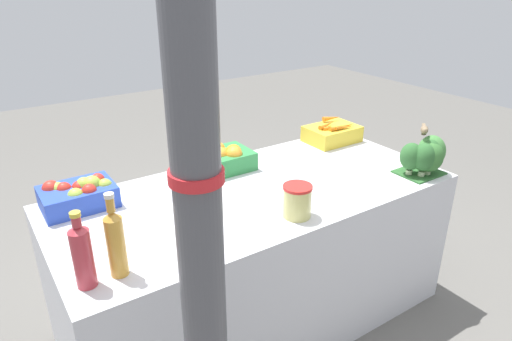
{
  "coord_description": "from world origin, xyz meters",
  "views": [
    {
      "loc": [
        -1.07,
        -1.6,
        1.71
      ],
      "look_at": [
        0.0,
        0.0,
        0.85
      ],
      "focal_mm": 32.0,
      "sensor_mm": 36.0,
      "label": 1
    }
  ],
  "objects_px": {
    "orange_crate": "(223,158)",
    "broccoli_pile": "(426,155)",
    "carrot_crate": "(332,133)",
    "juice_bottle_ruby": "(82,255)",
    "pickle_jar": "(297,201)",
    "sparrow_bird": "(425,130)",
    "support_pole": "(199,219)",
    "juice_bottle_amber": "(116,241)",
    "apple_crate": "(78,194)"
  },
  "relations": [
    {
      "from": "broccoli_pile",
      "to": "pickle_jar",
      "type": "xyz_separation_m",
      "value": [
        -0.8,
        0.03,
        -0.03
      ]
    },
    {
      "from": "apple_crate",
      "to": "pickle_jar",
      "type": "relative_size",
      "value": 2.16
    },
    {
      "from": "carrot_crate",
      "to": "pickle_jar",
      "type": "distance_m",
      "value": 0.95
    },
    {
      "from": "carrot_crate",
      "to": "juice_bottle_amber",
      "type": "height_order",
      "value": "juice_bottle_amber"
    },
    {
      "from": "support_pole",
      "to": "carrot_crate",
      "type": "distance_m",
      "value": 1.77
    },
    {
      "from": "juice_bottle_ruby",
      "to": "pickle_jar",
      "type": "height_order",
      "value": "juice_bottle_ruby"
    },
    {
      "from": "support_pole",
      "to": "orange_crate",
      "type": "bearing_deg",
      "value": 57.73
    },
    {
      "from": "pickle_jar",
      "to": "carrot_crate",
      "type": "bearing_deg",
      "value": 38.69
    },
    {
      "from": "apple_crate",
      "to": "broccoli_pile",
      "type": "height_order",
      "value": "broccoli_pile"
    },
    {
      "from": "apple_crate",
      "to": "sparrow_bird",
      "type": "xyz_separation_m",
      "value": [
        1.54,
        -0.58,
        0.17
      ]
    },
    {
      "from": "carrot_crate",
      "to": "sparrow_bird",
      "type": "height_order",
      "value": "sparrow_bird"
    },
    {
      "from": "support_pole",
      "to": "pickle_jar",
      "type": "distance_m",
      "value": 0.86
    },
    {
      "from": "broccoli_pile",
      "to": "orange_crate",
      "type": "bearing_deg",
      "value": 142.39
    },
    {
      "from": "support_pole",
      "to": "broccoli_pile",
      "type": "relative_size",
      "value": 9.72
    },
    {
      "from": "orange_crate",
      "to": "support_pole",
      "type": "bearing_deg",
      "value": -122.27
    },
    {
      "from": "support_pole",
      "to": "juice_bottle_ruby",
      "type": "relative_size",
      "value": 8.4
    },
    {
      "from": "support_pole",
      "to": "orange_crate",
      "type": "xyz_separation_m",
      "value": [
        0.65,
        1.03,
        -0.34
      ]
    },
    {
      "from": "apple_crate",
      "to": "carrot_crate",
      "type": "bearing_deg",
      "value": -0.14
    },
    {
      "from": "pickle_jar",
      "to": "broccoli_pile",
      "type": "bearing_deg",
      "value": -1.85
    },
    {
      "from": "carrot_crate",
      "to": "sparrow_bird",
      "type": "xyz_separation_m",
      "value": [
        0.06,
        -0.58,
        0.17
      ]
    },
    {
      "from": "pickle_jar",
      "to": "sparrow_bird",
      "type": "distance_m",
      "value": 0.82
    },
    {
      "from": "carrot_crate",
      "to": "broccoli_pile",
      "type": "bearing_deg",
      "value": -84.96
    },
    {
      "from": "apple_crate",
      "to": "juice_bottle_ruby",
      "type": "relative_size",
      "value": 1.11
    },
    {
      "from": "pickle_jar",
      "to": "juice_bottle_amber",
      "type": "bearing_deg",
      "value": 178.31
    },
    {
      "from": "pickle_jar",
      "to": "sparrow_bird",
      "type": "xyz_separation_m",
      "value": [
        0.81,
        0.01,
        0.16
      ]
    },
    {
      "from": "orange_crate",
      "to": "broccoli_pile",
      "type": "xyz_separation_m",
      "value": [
        0.81,
        -0.62,
        0.04
      ]
    },
    {
      "from": "broccoli_pile",
      "to": "apple_crate",
      "type": "bearing_deg",
      "value": 157.88
    },
    {
      "from": "apple_crate",
      "to": "juice_bottle_ruby",
      "type": "xyz_separation_m",
      "value": [
        -0.12,
        -0.58,
        0.06
      ]
    },
    {
      "from": "support_pole",
      "to": "apple_crate",
      "type": "relative_size",
      "value": 7.55
    },
    {
      "from": "pickle_jar",
      "to": "juice_bottle_ruby",
      "type": "bearing_deg",
      "value": 178.53
    },
    {
      "from": "support_pole",
      "to": "pickle_jar",
      "type": "relative_size",
      "value": 16.27
    },
    {
      "from": "orange_crate",
      "to": "juice_bottle_amber",
      "type": "relative_size",
      "value": 0.99
    },
    {
      "from": "sparrow_bird",
      "to": "juice_bottle_ruby",
      "type": "bearing_deg",
      "value": -41.78
    },
    {
      "from": "broccoli_pile",
      "to": "juice_bottle_ruby",
      "type": "bearing_deg",
      "value": 178.35
    },
    {
      "from": "support_pole",
      "to": "juice_bottle_amber",
      "type": "bearing_deg",
      "value": 101.21
    },
    {
      "from": "apple_crate",
      "to": "juice_bottle_amber",
      "type": "relative_size",
      "value": 0.99
    },
    {
      "from": "apple_crate",
      "to": "pickle_jar",
      "type": "bearing_deg",
      "value": -39.04
    },
    {
      "from": "apple_crate",
      "to": "orange_crate",
      "type": "distance_m",
      "value": 0.73
    },
    {
      "from": "carrot_crate",
      "to": "broccoli_pile",
      "type": "relative_size",
      "value": 1.29
    },
    {
      "from": "juice_bottle_ruby",
      "to": "juice_bottle_amber",
      "type": "height_order",
      "value": "juice_bottle_amber"
    },
    {
      "from": "pickle_jar",
      "to": "sparrow_bird",
      "type": "relative_size",
      "value": 1.3
    },
    {
      "from": "broccoli_pile",
      "to": "juice_bottle_ruby",
      "type": "relative_size",
      "value": 0.86
    },
    {
      "from": "pickle_jar",
      "to": "support_pole",
      "type": "bearing_deg",
      "value": -146.8
    },
    {
      "from": "carrot_crate",
      "to": "juice_bottle_ruby",
      "type": "distance_m",
      "value": 1.7
    },
    {
      "from": "apple_crate",
      "to": "orange_crate",
      "type": "bearing_deg",
      "value": -0.1
    },
    {
      "from": "apple_crate",
      "to": "sparrow_bird",
      "type": "height_order",
      "value": "sparrow_bird"
    },
    {
      "from": "carrot_crate",
      "to": "pickle_jar",
      "type": "xyz_separation_m",
      "value": [
        -0.74,
        -0.59,
        0.02
      ]
    },
    {
      "from": "juice_bottle_amber",
      "to": "support_pole",
      "type": "bearing_deg",
      "value": -78.79
    },
    {
      "from": "carrot_crate",
      "to": "broccoli_pile",
      "type": "height_order",
      "value": "broccoli_pile"
    },
    {
      "from": "juice_bottle_ruby",
      "to": "support_pole",
      "type": "bearing_deg",
      "value": -66.34
    }
  ]
}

